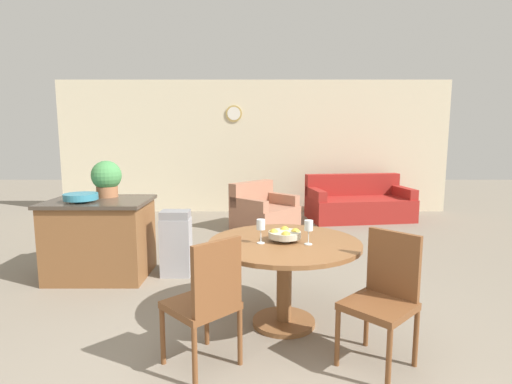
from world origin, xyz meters
name	(u,v)px	position (x,y,z in m)	size (l,w,h in m)	color
wall_back	(255,147)	(0.00, 6.10, 1.35)	(8.00, 0.09, 2.70)	beige
dining_table	(286,260)	(0.29, 1.04, 0.57)	(1.27, 1.27, 0.73)	brown
dining_chair_near_left	(208,298)	(-0.28, 0.38, 0.51)	(0.59, 0.59, 0.93)	brown
dining_chair_near_right	(386,293)	(0.94, 0.47, 0.51)	(0.59, 0.59, 0.93)	brown
fruit_bowl	(286,234)	(0.29, 1.04, 0.79)	(0.27, 0.27, 0.11)	#B7B29E
wine_glass_left	(262,226)	(0.09, 0.97, 0.88)	(0.07, 0.07, 0.20)	silver
wine_glass_right	(310,227)	(0.47, 0.94, 0.88)	(0.07, 0.07, 0.20)	silver
kitchen_island	(102,238)	(-1.71, 2.22, 0.44)	(1.11, 0.84, 0.88)	brown
teal_bowl	(82,197)	(-1.84, 2.07, 0.94)	(0.36, 0.36, 0.09)	teal
potted_plant	(108,178)	(-1.69, 2.43, 1.11)	(0.34, 0.34, 0.42)	#A36642
trash_bin	(177,243)	(-0.86, 2.24, 0.37)	(0.34, 0.25, 0.75)	#9E9EA3
couch	(360,204)	(2.00, 5.33, 0.29)	(2.00, 1.23, 0.84)	maroon
armchair	(265,213)	(0.17, 4.48, 0.28)	(1.23, 1.24, 0.80)	#A87056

